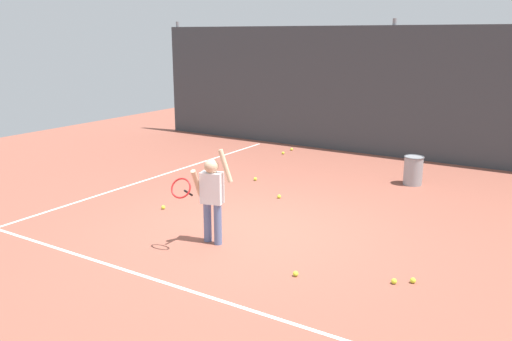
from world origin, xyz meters
name	(u,v)px	position (x,y,z in m)	size (l,w,h in m)	color
ground_plane	(254,230)	(0.00, 0.00, 0.00)	(20.00, 20.00, 0.00)	brown
court_line_baseline	(161,281)	(0.00, -2.05, 0.00)	(9.00, 0.05, 0.00)	white
court_line_sideline	(139,182)	(-3.33, 1.00, 0.00)	(0.05, 9.00, 0.00)	white
back_fence_windscreen	(389,92)	(0.00, 5.91, 1.52)	(13.15, 0.08, 3.04)	#383D42
fence_post_0	(179,77)	(-6.42, 5.97, 1.59)	(0.09, 0.09, 3.19)	slate
fence_post_1	(390,89)	(0.00, 5.97, 1.59)	(0.09, 0.09, 3.19)	slate
tennis_player	(211,193)	(-0.21, -0.75, 0.73)	(0.61, 0.69, 1.35)	slate
ball_hopper	(413,170)	(1.29, 3.74, 0.29)	(0.38, 0.38, 0.56)	gray
tennis_ball_0	(255,179)	(-1.45, 2.34, 0.03)	(0.07, 0.07, 0.07)	#CCE033
tennis_ball_1	(413,280)	(2.54, -0.49, 0.03)	(0.07, 0.07, 0.07)	#CCE033
tennis_ball_2	(394,281)	(2.36, -0.63, 0.03)	(0.07, 0.07, 0.07)	#CCE033
tennis_ball_4	(283,153)	(-2.16, 4.73, 0.03)	(0.07, 0.07, 0.07)	#CCE033
tennis_ball_5	(163,207)	(-1.79, 0.00, 0.03)	(0.07, 0.07, 0.07)	#CCE033
tennis_ball_6	(296,274)	(1.28, -1.07, 0.03)	(0.07, 0.07, 0.07)	#CCE033
tennis_ball_7	(279,196)	(-0.46, 1.57, 0.03)	(0.07, 0.07, 0.07)	#CCE033
tennis_ball_8	(292,149)	(-2.19, 5.22, 0.03)	(0.07, 0.07, 0.07)	#CCE033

